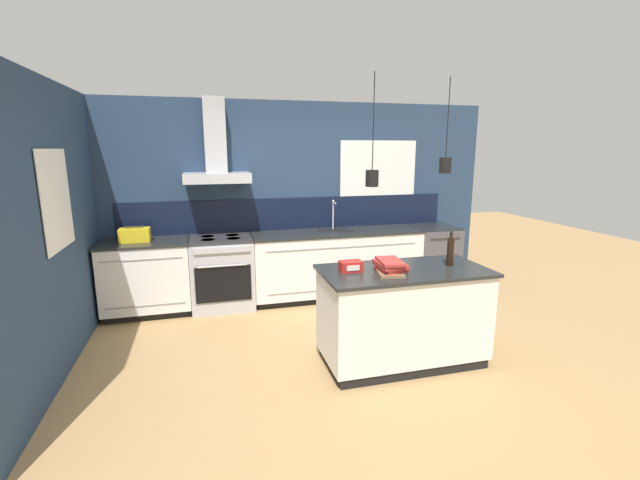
# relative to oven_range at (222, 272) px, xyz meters

# --- Properties ---
(ground_plane) EXTENTS (16.00, 16.00, 0.00)m
(ground_plane) POSITION_rel_oven_range_xyz_m (0.97, -1.69, -0.46)
(ground_plane) COLOR tan
(ground_plane) RESTS_ON ground
(wall_back) EXTENTS (5.60, 2.38, 2.60)m
(wall_back) POSITION_rel_oven_range_xyz_m (0.91, 0.31, 0.90)
(wall_back) COLOR navy
(wall_back) RESTS_ON ground_plane
(wall_left) EXTENTS (0.08, 3.80, 2.60)m
(wall_left) POSITION_rel_oven_range_xyz_m (-1.46, -0.99, 0.85)
(wall_left) COLOR navy
(wall_left) RESTS_ON ground_plane
(counter_run_left) EXTENTS (1.03, 0.64, 0.91)m
(counter_run_left) POSITION_rel_oven_range_xyz_m (-0.89, 0.01, 0.01)
(counter_run_left) COLOR black
(counter_run_left) RESTS_ON ground_plane
(counter_run_sink) EXTENTS (2.29, 0.64, 1.31)m
(counter_run_sink) POSITION_rel_oven_range_xyz_m (1.52, 0.01, 0.01)
(counter_run_sink) COLOR black
(counter_run_sink) RESTS_ON ground_plane
(oven_range) EXTENTS (0.77, 0.66, 0.91)m
(oven_range) POSITION_rel_oven_range_xyz_m (0.00, 0.00, 0.00)
(oven_range) COLOR #B5B5BA
(oven_range) RESTS_ON ground_plane
(dishwasher) EXTENTS (0.61, 0.65, 0.91)m
(dishwasher) POSITION_rel_oven_range_xyz_m (2.96, 0.00, 0.00)
(dishwasher) COLOR #4C4C51
(dishwasher) RESTS_ON ground_plane
(kitchen_island) EXTENTS (1.54, 0.77, 0.91)m
(kitchen_island) POSITION_rel_oven_range_xyz_m (1.57, -1.91, 0.00)
(kitchen_island) COLOR black
(kitchen_island) RESTS_ON ground_plane
(bottle_on_island) EXTENTS (0.07, 0.07, 0.33)m
(bottle_on_island) POSITION_rel_oven_range_xyz_m (2.04, -1.90, 0.59)
(bottle_on_island) COLOR black
(bottle_on_island) RESTS_ON kitchen_island
(book_stack) EXTENTS (0.28, 0.35, 0.12)m
(book_stack) POSITION_rel_oven_range_xyz_m (1.39, -1.99, 0.52)
(book_stack) COLOR olive
(book_stack) RESTS_ON kitchen_island
(red_supply_box) EXTENTS (0.20, 0.14, 0.09)m
(red_supply_box) POSITION_rel_oven_range_xyz_m (1.07, -1.85, 0.50)
(red_supply_box) COLOR red
(red_supply_box) RESTS_ON kitchen_island
(yellow_toolbox) EXTENTS (0.34, 0.18, 0.19)m
(yellow_toolbox) POSITION_rel_oven_range_xyz_m (-0.98, 0.00, 0.54)
(yellow_toolbox) COLOR gold
(yellow_toolbox) RESTS_ON counter_run_left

